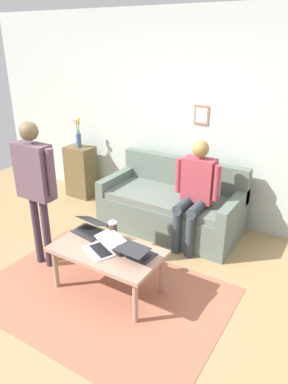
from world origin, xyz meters
The scene contains 13 objects.
ground_plane centered at (0.00, 0.00, 0.00)m, with size 7.68×7.68×0.00m, color #977B50.
area_rug centered at (-0.04, -0.07, 0.00)m, with size 2.36×1.65×0.01m, color #A05C45.
back_wall centered at (0.00, -2.20, 1.35)m, with size 7.04×0.11×2.70m.
couch centered at (0.03, -1.64, 0.31)m, with size 1.77×0.85×0.88m.
coffee_table centered at (-0.04, -0.17, 0.42)m, with size 1.07×0.60×0.47m.
laptop_left centered at (-0.02, -0.13, 0.51)m, with size 0.42×0.42×0.13m.
laptop_center centered at (-0.34, -0.22, 0.52)m, with size 0.32×0.32×0.12m.
laptop_right centered at (0.31, -0.35, 0.52)m, with size 0.37×0.33×0.15m.
french_press centered at (0.02, -0.35, 0.57)m, with size 0.11×0.09×0.23m.
side_shelf centered at (1.74, -1.85, 0.40)m, with size 0.42×0.32×0.80m.
flower_vase centered at (1.74, -1.85, 0.98)m, with size 0.09×0.10×0.44m.
person_standing centered at (0.84, -0.17, 1.02)m, with size 0.56×0.19×1.60m.
person_seated centered at (-0.38, -1.42, 0.73)m, with size 0.55×0.51×1.28m.
Camera 1 is at (-1.88, 2.15, 2.34)m, focal length 33.67 mm.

